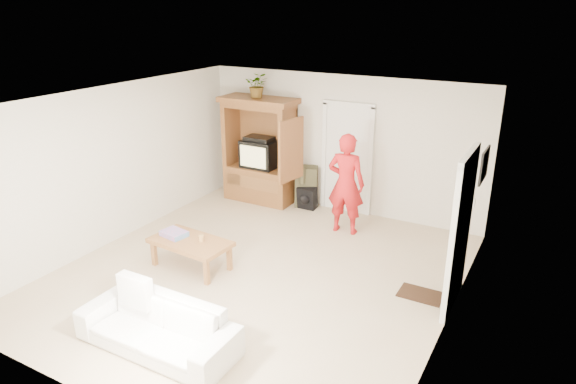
% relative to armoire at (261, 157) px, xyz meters
% --- Properties ---
extents(floor, '(6.00, 6.00, 0.00)m').
position_rel_armoire_xyz_m(floor, '(1.58, -2.66, -0.91)').
color(floor, tan).
rests_on(floor, ground).
extents(ceiling, '(6.00, 6.00, 0.00)m').
position_rel_armoire_xyz_m(ceiling, '(1.58, -2.66, 1.69)').
color(ceiling, white).
rests_on(ceiling, floor).
extents(wall_back, '(5.50, 0.00, 5.50)m').
position_rel_armoire_xyz_m(wall_back, '(1.58, 0.34, 0.39)').
color(wall_back, silver).
rests_on(wall_back, floor).
extents(wall_front, '(5.50, 0.00, 5.50)m').
position_rel_armoire_xyz_m(wall_front, '(1.58, -5.66, 0.39)').
color(wall_front, silver).
rests_on(wall_front, floor).
extents(wall_left, '(0.00, 6.00, 6.00)m').
position_rel_armoire_xyz_m(wall_left, '(-1.17, -2.66, 0.39)').
color(wall_left, silver).
rests_on(wall_left, floor).
extents(wall_right, '(0.00, 6.00, 6.00)m').
position_rel_armoire_xyz_m(wall_right, '(4.33, -2.66, 0.39)').
color(wall_right, silver).
rests_on(wall_right, floor).
extents(armoire, '(1.82, 1.14, 2.10)m').
position_rel_armoire_xyz_m(armoire, '(0.00, 0.00, 0.00)').
color(armoire, brown).
rests_on(armoire, floor).
extents(door_back, '(0.85, 0.05, 2.04)m').
position_rel_armoire_xyz_m(door_back, '(1.73, 0.31, 0.11)').
color(door_back, white).
rests_on(door_back, floor).
extents(doorway_right, '(0.05, 0.90, 2.04)m').
position_rel_armoire_xyz_m(doorway_right, '(4.30, -2.06, 0.11)').
color(doorway_right, black).
rests_on(doorway_right, floor).
extents(framed_picture, '(0.03, 0.60, 0.48)m').
position_rel_armoire_xyz_m(framed_picture, '(4.31, -0.76, 0.69)').
color(framed_picture, black).
rests_on(framed_picture, wall_right).
extents(doormat, '(0.60, 0.40, 0.02)m').
position_rel_armoire_xyz_m(doormat, '(3.88, -2.06, -0.90)').
color(doormat, '#382316').
rests_on(doormat, floor).
extents(plant, '(0.55, 0.52, 0.48)m').
position_rel_armoire_xyz_m(plant, '(-0.02, -0.03, 1.43)').
color(plant, '#4C7238').
rests_on(plant, armoire).
extents(man, '(0.68, 0.48, 1.78)m').
position_rel_armoire_xyz_m(man, '(2.10, -0.61, -0.02)').
color(man, red).
rests_on(man, floor).
extents(sofa, '(1.95, 0.76, 0.57)m').
position_rel_armoire_xyz_m(sofa, '(1.49, -4.69, -0.62)').
color(sofa, white).
rests_on(sofa, floor).
extents(coffee_table, '(1.27, 0.76, 0.46)m').
position_rel_armoire_xyz_m(coffee_table, '(0.59, -2.97, -0.51)').
color(coffee_table, '#9F6837').
rests_on(coffee_table, floor).
extents(towel, '(0.42, 0.34, 0.08)m').
position_rel_armoire_xyz_m(towel, '(0.27, -2.97, -0.41)').
color(towel, '#EF4F98').
rests_on(towel, coffee_table).
extents(candle, '(0.08, 0.08, 0.10)m').
position_rel_armoire_xyz_m(candle, '(0.75, -2.91, -0.40)').
color(candle, tan).
rests_on(candle, coffee_table).
extents(backpack_black, '(0.36, 0.21, 0.44)m').
position_rel_armoire_xyz_m(backpack_black, '(1.04, 0.02, -0.69)').
color(backpack_black, black).
rests_on(backpack_black, floor).
extents(backpack_olive, '(0.52, 0.45, 0.81)m').
position_rel_armoire_xyz_m(backpack_olive, '(0.96, 0.15, -0.50)').
color(backpack_olive, '#47442B').
rests_on(backpack_olive, floor).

